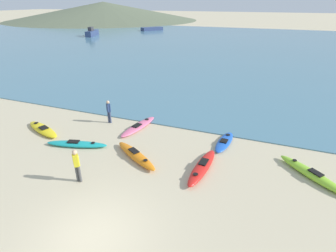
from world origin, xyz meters
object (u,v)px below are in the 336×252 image
kayak_on_sand_6 (224,142)px  kayak_on_sand_5 (136,155)px  moored_boat_0 (92,33)px  kayak_on_sand_0 (202,167)px  kayak_on_sand_1 (311,174)px  kayak_on_sand_3 (139,126)px  kayak_on_sand_4 (77,144)px  person_near_foreground (77,164)px  moored_boat_1 (152,29)px  person_near_waterline (109,110)px  kayak_on_sand_2 (43,129)px

kayak_on_sand_6 → kayak_on_sand_5: bearing=-141.8°
kayak_on_sand_6 → moored_boat_0: (-37.01, 39.05, 0.63)m
kayak_on_sand_0 → kayak_on_sand_1: size_ratio=1.14×
kayak_on_sand_3 → kayak_on_sand_4: (-2.19, -3.33, 0.01)m
kayak_on_sand_1 → kayak_on_sand_4: (-12.03, -1.54, -0.05)m
person_near_foreground → moored_boat_0: bearing=125.0°
kayak_on_sand_1 → kayak_on_sand_5: size_ratio=0.93×
kayak_on_sand_1 → moored_boat_1: (-33.48, 56.55, 0.30)m
kayak_on_sand_5 → person_near_foreground: 3.13m
kayak_on_sand_4 → moored_boat_1: 61.93m
kayak_on_sand_0 → moored_boat_1: 64.49m
kayak_on_sand_5 → person_near_waterline: person_near_waterline is taller
kayak_on_sand_0 → kayak_on_sand_2: size_ratio=1.03×
kayak_on_sand_0 → kayak_on_sand_3: kayak_on_sand_0 is taller
kayak_on_sand_1 → person_near_waterline: bearing=171.3°
kayak_on_sand_0 → kayak_on_sand_6: 3.01m
kayak_on_sand_6 → moored_boat_1: moored_boat_1 is taller
kayak_on_sand_2 → kayak_on_sand_3: kayak_on_sand_2 is taller
kayak_on_sand_5 → moored_boat_1: (-25.13, 58.02, 0.30)m
person_near_waterline → moored_boat_0: bearing=127.0°
kayak_on_sand_0 → kayak_on_sand_5: (-3.48, -0.22, 0.00)m
person_near_foreground → kayak_on_sand_3: bearing=89.8°
kayak_on_sand_3 → person_near_foreground: size_ratio=2.15×
kayak_on_sand_3 → kayak_on_sand_5: size_ratio=1.09×
kayak_on_sand_1 → kayak_on_sand_2: size_ratio=0.90×
kayak_on_sand_4 → person_near_foreground: person_near_foreground is taller
kayak_on_sand_0 → kayak_on_sand_6: size_ratio=1.28×
kayak_on_sand_1 → moored_boat_0: size_ratio=0.53×
kayak_on_sand_5 → person_near_waterline: size_ratio=2.07×
kayak_on_sand_2 → moored_boat_0: bearing=122.1°
person_near_foreground → moored_boat_1: 65.09m
person_near_waterline → moored_boat_1: person_near_waterline is taller
person_near_waterline → kayak_on_sand_5: bearing=-42.1°
kayak_on_sand_0 → kayak_on_sand_6: kayak_on_sand_0 is taller
kayak_on_sand_2 → moored_boat_0: moored_boat_0 is taller
kayak_on_sand_0 → moored_boat_1: bearing=116.3°
person_near_waterline → moored_boat_0: (-29.31, 38.92, -0.15)m
moored_boat_0 → kayak_on_sand_2: bearing=-57.9°
kayak_on_sand_3 → person_near_waterline: person_near_waterline is taller
person_near_waterline → kayak_on_sand_4: bearing=-90.2°
kayak_on_sand_0 → kayak_on_sand_5: kayak_on_sand_5 is taller
kayak_on_sand_2 → kayak_on_sand_3: bearing=25.5°
kayak_on_sand_4 → kayak_on_sand_5: bearing=1.2°
kayak_on_sand_0 → kayak_on_sand_6: bearing=79.4°
kayak_on_sand_1 → kayak_on_sand_6: kayak_on_sand_1 is taller
person_near_waterline → kayak_on_sand_0: bearing=-23.4°
kayak_on_sand_6 → person_near_waterline: size_ratio=1.71×
kayak_on_sand_0 → kayak_on_sand_1: 5.03m
kayak_on_sand_0 → kayak_on_sand_5: 3.49m
kayak_on_sand_2 → kayak_on_sand_5: size_ratio=1.03×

